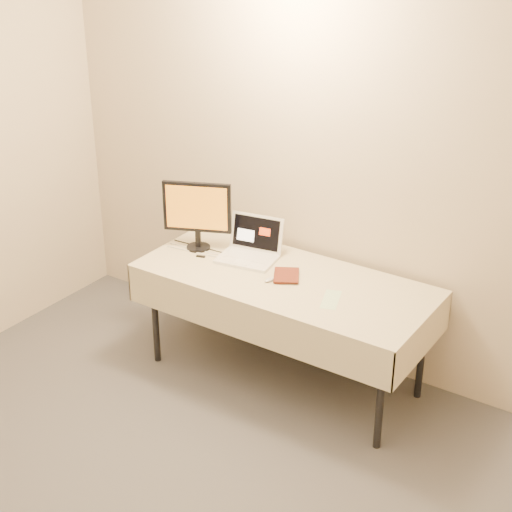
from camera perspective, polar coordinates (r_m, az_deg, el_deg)
The scene contains 9 objects.
back_wall at distance 4.97m, azimuth 4.98°, elevation 6.74°, with size 4.00×0.10×2.70m, color beige.
table at distance 4.87m, azimuth 2.08°, elevation -2.22°, with size 1.86×0.81×0.74m.
laptop at distance 5.08m, azimuth -0.38°, elevation 0.57°, with size 0.41×0.37×0.25m.
monitor at distance 5.13m, azimuth -4.30°, elevation 3.33°, with size 0.42×0.21×0.46m.
book at distance 4.80m, azimuth 1.32°, elevation -0.43°, with size 0.15×0.02×0.21m, color maroon.
alarm_clock at distance 5.18m, azimuth 0.83°, elevation 0.63°, with size 0.12×0.06×0.05m.
clicker at distance 4.79m, azimuth 0.98°, elevation -1.74°, with size 0.04×0.08×0.02m, color #BBBBBD.
paper_form at distance 4.61m, azimuth 5.47°, elevation -3.17°, with size 0.09×0.24×0.00m, color #C2E9B9.
usb_dongle at distance 5.11m, azimuth -4.05°, elevation -0.03°, with size 0.06×0.02×0.01m, color black.
Camera 1 is at (2.24, -1.64, 2.95)m, focal length 55.00 mm.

